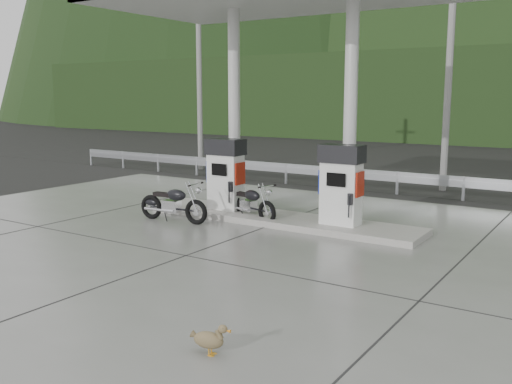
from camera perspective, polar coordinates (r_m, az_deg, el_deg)
The scene contains 15 objects.
ground at distance 11.81m, azimuth -3.89°, elevation -5.34°, with size 160.00×160.00×0.00m, color black.
forecourt_apron at distance 11.80m, azimuth -3.89°, elevation -5.29°, with size 18.00×14.00×0.02m, color slate.
pump_island at distance 13.81m, azimuth 2.36°, elevation -2.72°, with size 7.00×1.40×0.15m, color gray.
gas_pump_left at distance 14.50m, azimuth -3.06°, elevation 1.78°, with size 0.95×0.55×1.80m, color white, non-canonical shape.
gas_pump_right at distance 12.90m, azimuth 8.51°, elevation 0.71°, with size 0.95×0.55×1.80m, color white, non-canonical shape.
canopy_column_left at distance 14.70m, azimuth -2.19°, elevation 8.15°, with size 0.30×0.30×5.00m, color silver.
canopy_column_right at distance 13.12m, azimuth 9.42°, elevation 7.86°, with size 0.30×0.30×5.00m, color silver.
guardrail at distance 18.58m, azimuth 11.08°, elevation 2.22°, with size 26.00×0.16×1.42m, color #A3A5AB, non-canonical shape.
road at distance 21.93m, azimuth 14.47°, elevation 1.34°, with size 60.00×7.00×0.01m, color black.
utility_pole_a at distance 23.84m, azimuth -5.70°, elevation 11.86°, with size 0.22×0.22×8.00m, color gray.
utility_pole_b at distance 19.26m, azimuth 18.77°, elevation 11.96°, with size 0.22×0.22×8.00m, color gray.
tree_band at distance 39.70m, azimuth 23.38°, elevation 8.77°, with size 80.00×6.00×6.00m, color black.
motorcycle_left at distance 13.96m, azimuth -8.29°, elevation -1.19°, with size 1.81×0.57×0.86m, color black, non-canonical shape.
motorcycle_right at distance 14.00m, azimuth -0.64°, elevation -1.16°, with size 1.71×0.54×0.81m, color black, non-canonical shape.
duck at distance 6.97m, azimuth -4.77°, elevation -14.57°, with size 0.47×0.13×0.34m, color brown, non-canonical shape.
Camera 1 is at (6.88, -9.10, 3.04)m, focal length 40.00 mm.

